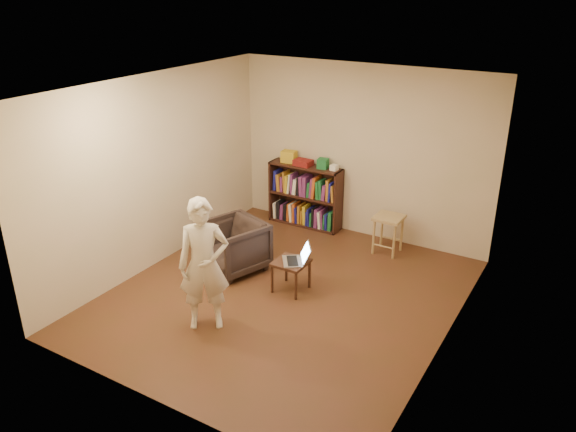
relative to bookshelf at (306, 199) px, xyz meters
The scene contains 15 objects.
floor 2.31m from the bookshelf, 67.61° to the right, with size 4.50×4.50×0.00m, color #4C3118.
ceiling 3.13m from the bookshelf, 67.61° to the right, with size 4.50×4.50×0.00m, color white.
wall_back 1.23m from the bookshelf, 10.25° to the left, with size 4.00×4.00×0.00m, color beige.
wall_left 2.53m from the bookshelf, 118.51° to the right, with size 4.50×4.50×0.00m, color beige.
wall_right 3.65m from the bookshelf, 36.19° to the right, with size 4.50×4.50×0.00m, color beige.
bookshelf is the anchor object (origin of this frame).
box_yellow 0.72m from the bookshelf, behind, with size 0.23×0.16×0.18m, color gold.
red_cloth 0.61m from the bookshelf, 139.62° to the right, with size 0.28×0.20×0.09m, color maroon.
box_green 0.70m from the bookshelf, ahead, with size 0.15×0.15×0.15m, color #1D6E34.
box_white 0.77m from the bookshelf, ahead, with size 0.10×0.10×0.08m, color white.
stool 1.54m from the bookshelf, 10.34° to the right, with size 0.39×0.39×0.57m.
armchair 1.84m from the bookshelf, 92.76° to the right, with size 0.75×0.78×0.71m, color #2E251F.
side_table 2.11m from the bookshelf, 65.89° to the right, with size 0.40×0.40×0.41m.
laptop 2.11m from the bookshelf, 63.57° to the right, with size 0.47×0.47×0.23m.
person 3.13m from the bookshelf, 82.05° to the right, with size 0.57×0.37×1.55m, color beige.
Camera 1 is at (3.17, -5.22, 3.69)m, focal length 35.00 mm.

